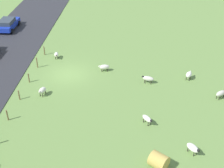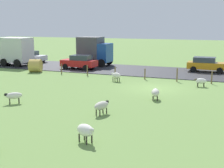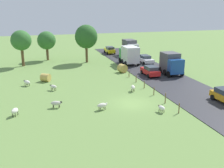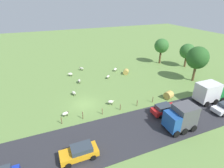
{
  "view_description": "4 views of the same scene",
  "coord_description": "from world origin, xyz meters",
  "px_view_note": "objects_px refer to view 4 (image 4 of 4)",
  "views": [
    {
      "loc": [
        -7.02,
        28.23,
        17.58
      ],
      "look_at": [
        -4.96,
        2.75,
        0.81
      ],
      "focal_mm": 49.72,
      "sensor_mm": 36.0,
      "label": 1
    },
    {
      "loc": [
        -24.84,
        -6.14,
        5.3
      ],
      "look_at": [
        -2.25,
        2.88,
        0.56
      ],
      "focal_mm": 50.21,
      "sensor_mm": 36.0,
      "label": 2
    },
    {
      "loc": [
        -10.35,
        -26.81,
        10.9
      ],
      "look_at": [
        -1.17,
        4.04,
        1.28
      ],
      "focal_mm": 41.88,
      "sensor_mm": 36.0,
      "label": 3
    },
    {
      "loc": [
        24.89,
        -5.12,
        16.19
      ],
      "look_at": [
        -3.17,
        6.33,
        1.23
      ],
      "focal_mm": 28.0,
      "sensor_mm": 36.0,
      "label": 4
    }
  ],
  "objects_px": {
    "sheep_4": "(115,69)",
    "truck_2": "(209,92)",
    "sheep_1": "(111,102)",
    "tree_1": "(162,46)",
    "sheep_6": "(81,68)",
    "car_3": "(80,152)",
    "hay_bale_0": "(169,95)",
    "tree_2": "(187,51)",
    "truck_0": "(181,117)",
    "sheep_5": "(74,93)",
    "hay_bale_1": "(126,72)",
    "sheep_2": "(65,113)",
    "sheep_3": "(70,74)",
    "tree_0": "(197,58)",
    "sheep_0": "(79,81)",
    "car_2": "(164,109)",
    "sheep_7": "(108,76)"
  },
  "relations": [
    {
      "from": "tree_2",
      "to": "car_2",
      "type": "distance_m",
      "value": 23.81
    },
    {
      "from": "sheep_6",
      "to": "hay_bale_1",
      "type": "xyz_separation_m",
      "value": [
        6.34,
        9.15,
        0.05
      ]
    },
    {
      "from": "sheep_2",
      "to": "sheep_5",
      "type": "xyz_separation_m",
      "value": [
        -5.92,
        2.45,
        0.02
      ]
    },
    {
      "from": "hay_bale_0",
      "to": "hay_bale_1",
      "type": "distance_m",
      "value": 13.06
    },
    {
      "from": "sheep_0",
      "to": "tree_0",
      "type": "relative_size",
      "value": 0.18
    },
    {
      "from": "hay_bale_0",
      "to": "hay_bale_1",
      "type": "relative_size",
      "value": 1.12
    },
    {
      "from": "sheep_4",
      "to": "truck_2",
      "type": "relative_size",
      "value": 0.24
    },
    {
      "from": "sheep_7",
      "to": "hay_bale_1",
      "type": "relative_size",
      "value": 0.88
    },
    {
      "from": "sheep_5",
      "to": "car_3",
      "type": "relative_size",
      "value": 0.3
    },
    {
      "from": "hay_bale_1",
      "to": "truck_0",
      "type": "height_order",
      "value": "truck_0"
    },
    {
      "from": "truck_0",
      "to": "truck_2",
      "type": "distance_m",
      "value": 10.23
    },
    {
      "from": "tree_0",
      "to": "car_3",
      "type": "height_order",
      "value": "tree_0"
    },
    {
      "from": "tree_0",
      "to": "sheep_0",
      "type": "bearing_deg",
      "value": -109.23
    },
    {
      "from": "sheep_6",
      "to": "car_3",
      "type": "bearing_deg",
      "value": -13.59
    },
    {
      "from": "car_3",
      "to": "sheep_7",
      "type": "bearing_deg",
      "value": 150.67
    },
    {
      "from": "tree_2",
      "to": "sheep_1",
      "type": "bearing_deg",
      "value": -68.79
    },
    {
      "from": "sheep_1",
      "to": "sheep_6",
      "type": "bearing_deg",
      "value": -176.95
    },
    {
      "from": "hay_bale_0",
      "to": "tree_2",
      "type": "relative_size",
      "value": 0.23
    },
    {
      "from": "sheep_1",
      "to": "truck_0",
      "type": "bearing_deg",
      "value": 35.3
    },
    {
      "from": "sheep_2",
      "to": "sheep_3",
      "type": "relative_size",
      "value": 0.96
    },
    {
      "from": "sheep_5",
      "to": "car_2",
      "type": "distance_m",
      "value": 16.18
    },
    {
      "from": "sheep_1",
      "to": "sheep_5",
      "type": "height_order",
      "value": "sheep_1"
    },
    {
      "from": "hay_bale_0",
      "to": "truck_0",
      "type": "xyz_separation_m",
      "value": [
        7.11,
        -3.81,
        1.2
      ]
    },
    {
      "from": "sheep_0",
      "to": "hay_bale_0",
      "type": "xyz_separation_m",
      "value": [
        12.32,
        13.33,
        0.16
      ]
    },
    {
      "from": "truck_2",
      "to": "tree_2",
      "type": "bearing_deg",
      "value": 149.59
    },
    {
      "from": "sheep_7",
      "to": "tree_1",
      "type": "height_order",
      "value": "tree_1"
    },
    {
      "from": "sheep_0",
      "to": "car_3",
      "type": "distance_m",
      "value": 19.6
    },
    {
      "from": "sheep_1",
      "to": "sheep_6",
      "type": "distance_m",
      "value": 17.22
    },
    {
      "from": "sheep_5",
      "to": "hay_bale_0",
      "type": "bearing_deg",
      "value": 63.8
    },
    {
      "from": "sheep_0",
      "to": "sheep_6",
      "type": "bearing_deg",
      "value": 162.91
    },
    {
      "from": "sheep_1",
      "to": "tree_1",
      "type": "height_order",
      "value": "tree_1"
    },
    {
      "from": "sheep_1",
      "to": "hay_bale_1",
      "type": "xyz_separation_m",
      "value": [
        -10.86,
        8.23,
        0.04
      ]
    },
    {
      "from": "hay_bale_0",
      "to": "car_2",
      "type": "xyz_separation_m",
      "value": [
        3.53,
        -3.61,
        0.2
      ]
    },
    {
      "from": "sheep_3",
      "to": "car_3",
      "type": "bearing_deg",
      "value": -7.49
    },
    {
      "from": "sheep_5",
      "to": "hay_bale_1",
      "type": "relative_size",
      "value": 1.01
    },
    {
      "from": "tree_2",
      "to": "sheep_4",
      "type": "bearing_deg",
      "value": -102.21
    },
    {
      "from": "hay_bale_1",
      "to": "truck_2",
      "type": "distance_m",
      "value": 18.01
    },
    {
      "from": "hay_bale_1",
      "to": "hay_bale_0",
      "type": "bearing_deg",
      "value": 9.07
    },
    {
      "from": "sheep_3",
      "to": "sheep_2",
      "type": "bearing_deg",
      "value": -12.83
    },
    {
      "from": "tree_1",
      "to": "truck_0",
      "type": "relative_size",
      "value": 1.66
    },
    {
      "from": "sheep_2",
      "to": "sheep_5",
      "type": "bearing_deg",
      "value": 157.52
    },
    {
      "from": "car_3",
      "to": "hay_bale_0",
      "type": "bearing_deg",
      "value": 111.32
    },
    {
      "from": "sheep_3",
      "to": "truck_2",
      "type": "xyz_separation_m",
      "value": [
        19.92,
        20.11,
        1.34
      ]
    },
    {
      "from": "truck_2",
      "to": "car_2",
      "type": "height_order",
      "value": "truck_2"
    },
    {
      "from": "car_2",
      "to": "tree_1",
      "type": "bearing_deg",
      "value": 145.65
    },
    {
      "from": "sheep_4",
      "to": "tree_1",
      "type": "bearing_deg",
      "value": 93.53
    },
    {
      "from": "hay_bale_0",
      "to": "sheep_3",
      "type": "bearing_deg",
      "value": -139.02
    },
    {
      "from": "sheep_5",
      "to": "tree_2",
      "type": "distance_m",
      "value": 30.34
    },
    {
      "from": "sheep_6",
      "to": "car_2",
      "type": "xyz_separation_m",
      "value": [
        22.76,
        7.6,
        0.35
      ]
    },
    {
      "from": "sheep_4",
      "to": "hay_bale_1",
      "type": "relative_size",
      "value": 0.95
    }
  ]
}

